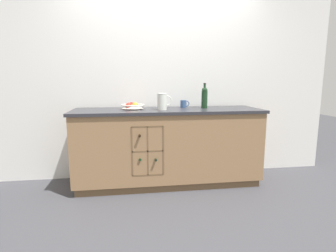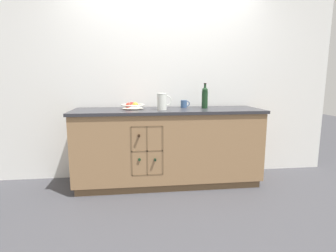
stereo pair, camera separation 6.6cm
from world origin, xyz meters
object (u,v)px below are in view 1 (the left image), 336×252
Objects in this scene: ceramic_mug at (184,104)px; standing_wine_bottle at (204,97)px; white_pitcher at (162,101)px; fruit_bowl at (132,106)px.

standing_wine_bottle is (0.24, -0.12, 0.09)m from ceramic_mug.
white_pitcher reaches higher than ceramic_mug.
standing_wine_bottle is (0.90, -0.00, 0.10)m from fruit_bowl.
fruit_bowl is 2.37× the size of ceramic_mug.
ceramic_mug is (0.66, 0.12, 0.01)m from fruit_bowl.
standing_wine_bottle reaches higher than white_pitcher.
white_pitcher is at bearing -166.79° from standing_wine_bottle.
white_pitcher is 1.66× the size of ceramic_mug.
fruit_bowl is 1.43× the size of white_pitcher.
ceramic_mug is (0.31, 0.25, -0.06)m from white_pitcher.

